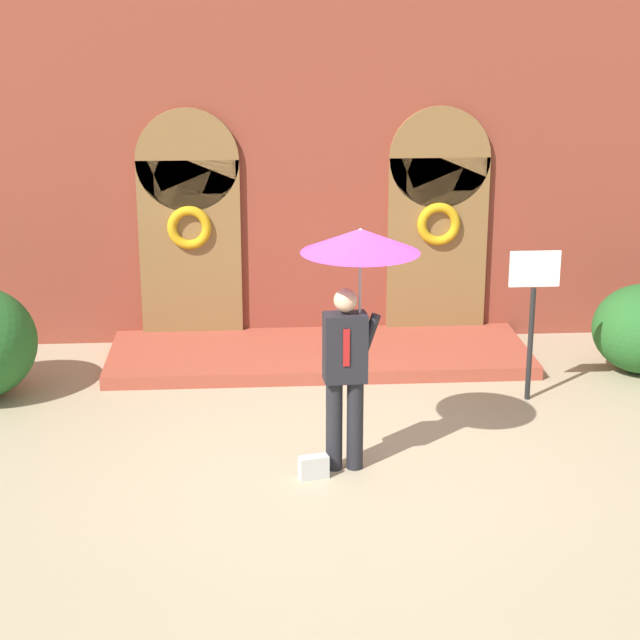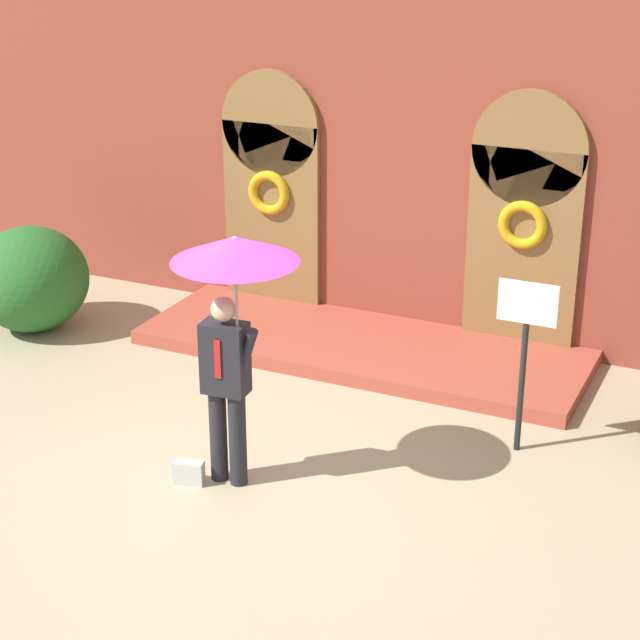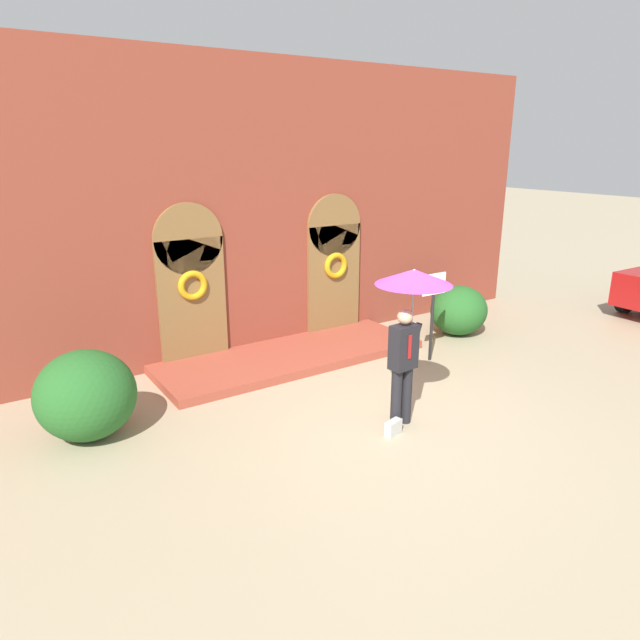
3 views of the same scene
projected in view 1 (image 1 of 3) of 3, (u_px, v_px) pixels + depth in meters
The scene contains 5 objects.
ground_plane at pixel (340, 463), 10.45m from camera, with size 80.00×80.00×0.00m, color tan.
building_facade at pixel (313, 134), 13.63m from camera, with size 14.00×2.30×5.60m.
person_with_umbrella at pixel (356, 277), 9.78m from camera, with size 1.10×1.10×2.36m.
handbag at pixel (314, 467), 10.10m from camera, with size 0.28×0.12×0.22m, color #B7B7B2.
sign_post at pixel (533, 300), 11.76m from camera, with size 0.56×0.06×1.72m.
Camera 1 is at (-0.85, -9.55, 4.40)m, focal length 60.00 mm.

